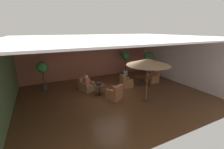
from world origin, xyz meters
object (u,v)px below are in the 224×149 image
(patio_umbrella_tall_red, at_px, (148,62))
(potted_tree_mid_right, at_px, (126,59))
(armchair_front_left_north, at_px, (115,94))
(iced_drink_cup, at_px, (98,83))
(cafe_table_front_right, at_px, (141,78))
(armchair_front_right_east, at_px, (126,82))
(patron_blue_shirt, at_px, (87,81))
(potted_tree_mid_left, at_px, (42,70))
(potted_tree_left_corner, at_px, (148,59))
(open_laptop, at_px, (98,85))
(armchair_front_left_east, at_px, (86,86))
(cafe_table_front_left, at_px, (99,87))
(armchair_front_right_north, at_px, (153,78))

(patio_umbrella_tall_red, bearing_deg, potted_tree_mid_right, 72.04)
(armchair_front_left_north, relative_size, iced_drink_cup, 9.13)
(cafe_table_front_right, xyz_separation_m, patio_umbrella_tall_red, (-1.30, -2.27, 1.74))
(armchair_front_right_east, bearing_deg, patron_blue_shirt, 168.42)
(potted_tree_mid_left, bearing_deg, potted_tree_left_corner, -4.72)
(patio_umbrella_tall_red, distance_m, iced_drink_cup, 3.30)
(armchair_front_right_east, xyz_separation_m, open_laptop, (-2.27, -0.56, 0.38))
(armchair_front_left_north, relative_size, potted_tree_left_corner, 0.47)
(armchair_front_left_east, relative_size, open_laptop, 3.17)
(potted_tree_left_corner, height_order, iced_drink_cup, potted_tree_left_corner)
(armchair_front_left_east, distance_m, patio_umbrella_tall_red, 4.37)
(cafe_table_front_left, bearing_deg, open_laptop, -131.92)
(cafe_table_front_right, distance_m, potted_tree_mid_left, 6.70)
(potted_tree_left_corner, distance_m, patron_blue_shirt, 5.71)
(cafe_table_front_left, bearing_deg, potted_tree_mid_right, 38.29)
(cafe_table_front_right, bearing_deg, iced_drink_cup, -176.88)
(patio_umbrella_tall_red, distance_m, open_laptop, 3.21)
(cafe_table_front_left, height_order, cafe_table_front_right, same)
(armchair_front_left_north, bearing_deg, patron_blue_shirt, 117.20)
(cafe_table_front_left, xyz_separation_m, iced_drink_cup, (-0.02, 0.12, 0.19))
(armchair_front_left_east, xyz_separation_m, iced_drink_cup, (0.51, -0.90, 0.39))
(open_laptop, bearing_deg, armchair_front_right_east, 13.90)
(armchair_front_left_north, bearing_deg, cafe_table_front_right, 25.19)
(armchair_front_right_north, bearing_deg, iced_drink_cup, -177.07)
(potted_tree_left_corner, bearing_deg, patio_umbrella_tall_red, -129.93)
(cafe_table_front_right, height_order, armchair_front_right_north, armchair_front_right_north)
(cafe_table_front_left, relative_size, cafe_table_front_right, 0.96)
(cafe_table_front_right, height_order, patio_umbrella_tall_red, patio_umbrella_tall_red)
(cafe_table_front_right, relative_size, armchair_front_right_east, 0.88)
(potted_tree_left_corner, height_order, potted_tree_mid_left, potted_tree_left_corner)
(patio_umbrella_tall_red, bearing_deg, armchair_front_right_north, 43.18)
(patio_umbrella_tall_red, distance_m, potted_tree_left_corner, 4.84)
(patio_umbrella_tall_red, height_order, patron_blue_shirt, patio_umbrella_tall_red)
(cafe_table_front_right, bearing_deg, potted_tree_left_corner, 38.36)
(patron_blue_shirt, bearing_deg, armchair_front_right_north, -7.19)
(cafe_table_front_right, relative_size, potted_tree_mid_left, 0.40)
(potted_tree_mid_right, bearing_deg, open_laptop, -141.36)
(armchair_front_left_north, relative_size, open_laptop, 3.09)
(armchair_front_right_east, height_order, patron_blue_shirt, patron_blue_shirt)
(armchair_front_right_north, bearing_deg, cafe_table_front_left, -175.55)
(cafe_table_front_right, xyz_separation_m, potted_tree_mid_right, (0.25, 2.52, 0.98))
(potted_tree_mid_left, bearing_deg, armchair_front_right_east, -20.64)
(armchair_front_left_north, height_order, potted_tree_mid_left, potted_tree_mid_left)
(potted_tree_mid_left, height_order, patron_blue_shirt, potted_tree_mid_left)
(armchair_front_right_north, distance_m, open_laptop, 4.64)
(open_laptop, bearing_deg, cafe_table_front_left, 48.08)
(armchair_front_left_north, relative_size, armchair_front_right_east, 1.16)
(armchair_front_right_north, height_order, open_laptop, open_laptop)
(armchair_front_left_east, relative_size, armchair_front_right_east, 1.19)
(armchair_front_left_north, xyz_separation_m, potted_tree_mid_right, (3.05, 3.84, 1.14))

